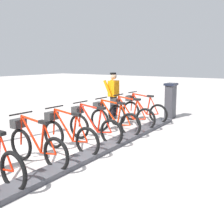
{
  "coord_description": "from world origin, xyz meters",
  "views": [
    {
      "loc": [
        -3.46,
        4.49,
        2.04
      ],
      "look_at": [
        0.5,
        -1.45,
        0.9
      ],
      "focal_mm": 42.6,
      "sensor_mm": 36.0,
      "label": 1
    }
  ],
  "objects": [
    {
      "name": "dock_rail_base",
      "position": [
        0.0,
        0.0,
        0.05
      ],
      "size": [
        0.44,
        8.2,
        0.1
      ],
      "primitive_type": "cube",
      "color": "#47474C",
      "rests_on": "ground"
    },
    {
      "name": "bike_docked_2",
      "position": [
        0.62,
        -1.65,
        0.43
      ],
      "size": [
        1.72,
        0.54,
        1.02
      ],
      "color": "black",
      "rests_on": "ground"
    },
    {
      "name": "bike_docked_3",
      "position": [
        0.62,
        -0.73,
        0.43
      ],
      "size": [
        1.72,
        0.54,
        1.02
      ],
      "color": "black",
      "rests_on": "ground"
    },
    {
      "name": "worker_near_rack",
      "position": [
        1.72,
        -3.36,
        0.91
      ],
      "size": [
        0.48,
        0.65,
        1.66
      ],
      "color": "white",
      "rests_on": "ground"
    },
    {
      "name": "ground_plane",
      "position": [
        0.0,
        0.0,
        0.0
      ],
      "size": [
        60.0,
        60.0,
        0.0
      ],
      "primitive_type": "plane",
      "color": "#B8B0AB"
    },
    {
      "name": "payment_kiosk",
      "position": [
        0.05,
        -4.6,
        0.67
      ],
      "size": [
        0.36,
        0.52,
        1.28
      ],
      "color": "#38383D",
      "rests_on": "ground"
    },
    {
      "name": "bike_docked_5",
      "position": [
        0.62,
        1.12,
        0.43
      ],
      "size": [
        1.72,
        0.54,
        1.02
      ],
      "color": "black",
      "rests_on": "ground"
    },
    {
      "name": "bike_docked_1",
      "position": [
        0.62,
        -2.58,
        0.43
      ],
      "size": [
        1.72,
        0.54,
        1.02
      ],
      "color": "black",
      "rests_on": "ground"
    },
    {
      "name": "bike_docked_4",
      "position": [
        0.62,
        0.2,
        0.43
      ],
      "size": [
        1.72,
        0.54,
        1.02
      ],
      "color": "black",
      "rests_on": "ground"
    },
    {
      "name": "bike_docked_0",
      "position": [
        0.62,
        -3.5,
        0.43
      ],
      "size": [
        1.72,
        0.54,
        1.02
      ],
      "color": "black",
      "rests_on": "ground"
    }
  ]
}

